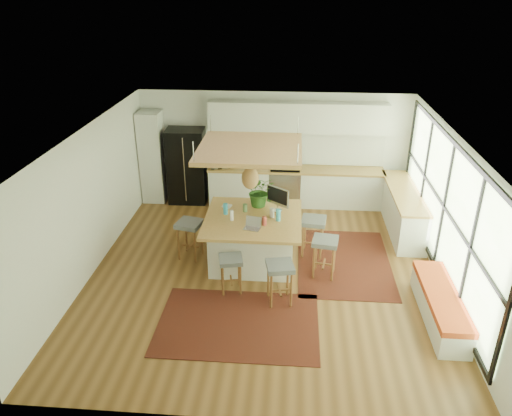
# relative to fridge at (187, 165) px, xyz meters

# --- Properties ---
(floor) EXTENTS (7.00, 7.00, 0.00)m
(floor) POSITION_rel_fridge_xyz_m (2.12, -3.19, -0.93)
(floor) COLOR brown
(floor) RESTS_ON ground
(ceiling) EXTENTS (7.00, 7.00, 0.00)m
(ceiling) POSITION_rel_fridge_xyz_m (2.12, -3.19, 1.78)
(ceiling) COLOR white
(ceiling) RESTS_ON ground
(wall_back) EXTENTS (6.50, 0.00, 6.50)m
(wall_back) POSITION_rel_fridge_xyz_m (2.12, 0.31, 0.42)
(wall_back) COLOR white
(wall_back) RESTS_ON ground
(wall_front) EXTENTS (6.50, 0.00, 6.50)m
(wall_front) POSITION_rel_fridge_xyz_m (2.12, -6.69, 0.42)
(wall_front) COLOR white
(wall_front) RESTS_ON ground
(wall_left) EXTENTS (0.00, 7.00, 7.00)m
(wall_left) POSITION_rel_fridge_xyz_m (-1.13, -3.19, 0.42)
(wall_left) COLOR white
(wall_left) RESTS_ON ground
(wall_right) EXTENTS (0.00, 7.00, 7.00)m
(wall_right) POSITION_rel_fridge_xyz_m (5.37, -3.19, 0.42)
(wall_right) COLOR white
(wall_right) RESTS_ON ground
(window_wall) EXTENTS (0.10, 6.20, 2.60)m
(window_wall) POSITION_rel_fridge_xyz_m (5.34, -3.19, 0.47)
(window_wall) COLOR black
(window_wall) RESTS_ON wall_right
(pantry) EXTENTS (0.55, 0.60, 2.25)m
(pantry) POSITION_rel_fridge_xyz_m (-0.83, -0.01, 0.20)
(pantry) COLOR silver
(pantry) RESTS_ON floor
(back_counter_base) EXTENTS (4.20, 0.60, 0.88)m
(back_counter_base) POSITION_rel_fridge_xyz_m (2.67, -0.01, -0.49)
(back_counter_base) COLOR silver
(back_counter_base) RESTS_ON floor
(back_counter_top) EXTENTS (4.24, 0.64, 0.05)m
(back_counter_top) POSITION_rel_fridge_xyz_m (2.67, -0.01, -0.03)
(back_counter_top) COLOR #A27639
(back_counter_top) RESTS_ON back_counter_base
(backsplash) EXTENTS (4.20, 0.02, 0.80)m
(backsplash) POSITION_rel_fridge_xyz_m (2.67, 0.29, 0.43)
(backsplash) COLOR white
(backsplash) RESTS_ON wall_back
(upper_cabinets) EXTENTS (4.20, 0.34, 0.70)m
(upper_cabinets) POSITION_rel_fridge_xyz_m (2.67, 0.13, 1.22)
(upper_cabinets) COLOR silver
(upper_cabinets) RESTS_ON wall_back
(range) EXTENTS (0.76, 0.62, 1.00)m
(range) POSITION_rel_fridge_xyz_m (2.42, -0.01, -0.43)
(range) COLOR #A5A5AA
(range) RESTS_ON floor
(right_counter_base) EXTENTS (0.60, 2.50, 0.88)m
(right_counter_base) POSITION_rel_fridge_xyz_m (5.05, -1.19, -0.49)
(right_counter_base) COLOR silver
(right_counter_base) RESTS_ON floor
(right_counter_top) EXTENTS (0.64, 2.54, 0.05)m
(right_counter_top) POSITION_rel_fridge_xyz_m (5.05, -1.19, -0.03)
(right_counter_top) COLOR #A27639
(right_counter_top) RESTS_ON right_counter_base
(window_bench) EXTENTS (0.52, 2.00, 0.50)m
(window_bench) POSITION_rel_fridge_xyz_m (5.07, -4.39, -0.68)
(window_bench) COLOR silver
(window_bench) RESTS_ON floor
(ceiling_panel) EXTENTS (1.86, 1.86, 0.80)m
(ceiling_panel) POSITION_rel_fridge_xyz_m (1.82, -2.79, 1.12)
(ceiling_panel) COLOR #A27639
(ceiling_panel) RESTS_ON ceiling
(rug_near) EXTENTS (2.60, 1.80, 0.01)m
(rug_near) POSITION_rel_fridge_xyz_m (1.79, -4.80, -0.92)
(rug_near) COLOR black
(rug_near) RESTS_ON floor
(rug_right) EXTENTS (1.80, 2.60, 0.01)m
(rug_right) POSITION_rel_fridge_xyz_m (3.66, -2.73, -0.92)
(rug_right) COLOR black
(rug_right) RESTS_ON floor
(fridge) EXTENTS (0.94, 0.75, 1.84)m
(fridge) POSITION_rel_fridge_xyz_m (0.00, 0.00, 0.00)
(fridge) COLOR black
(fridge) RESTS_ON floor
(island) EXTENTS (1.85, 1.85, 0.93)m
(island) POSITION_rel_fridge_xyz_m (1.87, -2.77, -0.46)
(island) COLOR #A27639
(island) RESTS_ON floor
(stool_near_left) EXTENTS (0.48, 0.48, 0.68)m
(stool_near_left) POSITION_rel_fridge_xyz_m (1.57, -3.87, -0.57)
(stool_near_left) COLOR #505559
(stool_near_left) RESTS_ON floor
(stool_near_right) EXTENTS (0.53, 0.53, 0.76)m
(stool_near_right) POSITION_rel_fridge_xyz_m (2.44, -4.13, -0.57)
(stool_near_right) COLOR #505559
(stool_near_right) RESTS_ON floor
(stool_right_front) EXTENTS (0.52, 0.52, 0.77)m
(stool_right_front) POSITION_rel_fridge_xyz_m (3.23, -3.22, -0.57)
(stool_right_front) COLOR #505559
(stool_right_front) RESTS_ON floor
(stool_right_back) EXTENTS (0.53, 0.53, 0.80)m
(stool_right_back) POSITION_rel_fridge_xyz_m (3.04, -2.46, -0.57)
(stool_right_back) COLOR #505559
(stool_right_back) RESTS_ON floor
(stool_left_side) EXTENTS (0.56, 0.56, 0.78)m
(stool_left_side) POSITION_rel_fridge_xyz_m (0.61, -2.76, -0.57)
(stool_left_side) COLOR #505559
(stool_left_side) RESTS_ON floor
(laptop) EXTENTS (0.36, 0.37, 0.22)m
(laptop) POSITION_rel_fridge_xyz_m (1.88, -3.24, 0.12)
(laptop) COLOR #A5A5AA
(laptop) RESTS_ON island
(monitor) EXTENTS (0.55, 0.49, 0.51)m
(monitor) POSITION_rel_fridge_xyz_m (2.32, -2.42, 0.26)
(monitor) COLOR #A5A5AA
(monitor) RESTS_ON island
(microwave) EXTENTS (0.67, 0.50, 0.41)m
(microwave) POSITION_rel_fridge_xyz_m (0.87, -0.01, 0.20)
(microwave) COLOR #A5A5AA
(microwave) RESTS_ON back_counter_top
(island_plant) EXTENTS (0.69, 0.74, 0.50)m
(island_plant) POSITION_rel_fridge_xyz_m (1.95, -2.21, 0.26)
(island_plant) COLOR #1E4C19
(island_plant) RESTS_ON island
(island_bowl) EXTENTS (0.24, 0.24, 0.05)m
(island_bowl) POSITION_rel_fridge_xyz_m (1.31, -2.37, 0.03)
(island_bowl) COLOR beige
(island_bowl) RESTS_ON island
(island_bottle_0) EXTENTS (0.07, 0.07, 0.19)m
(island_bottle_0) POSITION_rel_fridge_xyz_m (1.32, -2.67, 0.10)
(island_bottle_0) COLOR #36AEDA
(island_bottle_0) RESTS_ON island
(island_bottle_1) EXTENTS (0.07, 0.07, 0.19)m
(island_bottle_1) POSITION_rel_fridge_xyz_m (1.47, -2.92, 0.10)
(island_bottle_1) COLOR silver
(island_bottle_1) RESTS_ON island
(island_bottle_2) EXTENTS (0.07, 0.07, 0.19)m
(island_bottle_2) POSITION_rel_fridge_xyz_m (2.12, -3.07, 0.10)
(island_bottle_2) COLOR #AC3F39
(island_bottle_2) RESTS_ON island
(island_bottle_3) EXTENTS (0.07, 0.07, 0.19)m
(island_bottle_3) POSITION_rel_fridge_xyz_m (2.22, -2.72, 0.10)
(island_bottle_3) COLOR beige
(island_bottle_3) RESTS_ON island
(island_bottle_4) EXTENTS (0.07, 0.07, 0.19)m
(island_bottle_4) POSITION_rel_fridge_xyz_m (1.67, -2.52, 0.10)
(island_bottle_4) COLOR #618851
(island_bottle_4) RESTS_ON island
(island_bottle_5) EXTENTS (0.07, 0.07, 0.19)m
(island_bottle_5) POSITION_rel_fridge_xyz_m (2.37, -2.87, 0.10)
(island_bottle_5) COLOR #36AEDA
(island_bottle_5) RESTS_ON island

